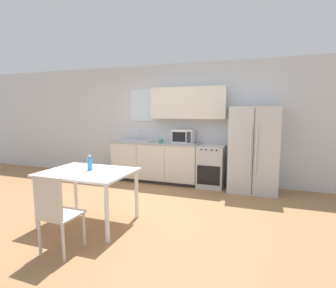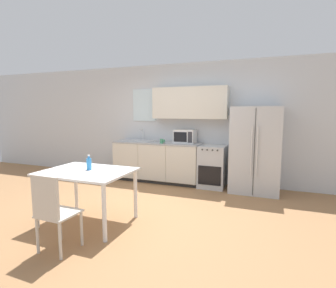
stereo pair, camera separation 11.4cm
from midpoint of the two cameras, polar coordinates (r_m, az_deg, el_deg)
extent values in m
plane|color=#9E7047|center=(4.53, -7.07, -13.90)|extent=(12.00, 12.00, 0.00)
cube|color=silver|center=(6.15, 1.43, 4.62)|extent=(12.00, 0.06, 2.70)
cube|color=silver|center=(6.43, -6.12, 8.41)|extent=(0.59, 0.04, 0.76)
cube|color=beige|center=(5.87, 3.88, 8.90)|extent=(1.67, 0.32, 0.69)
cube|color=#333333|center=(6.21, -3.11, -7.61)|extent=(2.02, 0.54, 0.08)
cube|color=beige|center=(6.09, -3.25, -3.63)|extent=(2.02, 0.60, 0.81)
cube|color=beige|center=(6.11, -10.19, -3.68)|extent=(0.65, 0.01, 0.79)
cube|color=beige|center=(5.81, -4.41, -4.15)|extent=(0.65, 0.01, 0.79)
cube|color=beige|center=(5.58, 1.93, -4.62)|extent=(0.65, 0.01, 0.79)
cube|color=#9EA0A5|center=(6.02, -3.27, 0.29)|extent=(2.04, 0.62, 0.03)
cube|color=#B7BABC|center=(5.73, 8.82, -4.77)|extent=(0.55, 0.60, 0.89)
cube|color=black|center=(5.46, 8.19, -6.78)|extent=(0.47, 0.01, 0.39)
cylinder|color=#262626|center=(5.39, 6.67, -1.20)|extent=(0.03, 0.02, 0.03)
cylinder|color=#262626|center=(5.37, 7.70, -1.24)|extent=(0.03, 0.02, 0.03)
cylinder|color=#262626|center=(5.35, 8.85, -1.30)|extent=(0.03, 0.02, 0.03)
cylinder|color=#262626|center=(5.33, 9.90, -1.35)|extent=(0.03, 0.02, 0.03)
cube|color=silver|center=(5.52, 17.59, -1.16)|extent=(0.95, 0.69, 1.71)
cube|color=#3F3F3F|center=(5.17, 17.45, -1.70)|extent=(0.01, 0.01, 1.65)
cylinder|color=silver|center=(5.14, 16.89, -1.34)|extent=(0.02, 0.02, 0.94)
cylinder|color=silver|center=(5.14, 18.01, -1.39)|extent=(0.02, 0.02, 0.94)
cube|color=#B7BABC|center=(6.21, -7.16, 0.68)|extent=(0.71, 0.46, 0.02)
cylinder|color=silver|center=(6.36, -6.42, 2.08)|extent=(0.02, 0.02, 0.26)
cylinder|color=silver|center=(6.29, -6.72, 3.09)|extent=(0.02, 0.14, 0.02)
cube|color=silver|center=(5.87, 2.87, 1.70)|extent=(0.46, 0.35, 0.29)
cube|color=black|center=(5.72, 1.82, 1.56)|extent=(0.29, 0.01, 0.21)
cube|color=#2D2D33|center=(5.65, 3.95, 1.48)|extent=(0.09, 0.01, 0.23)
cylinder|color=#3F8C66|center=(5.75, -2.24, 0.63)|extent=(0.08, 0.08, 0.10)
torus|color=#3F8C66|center=(5.73, -1.68, 0.65)|extent=(0.02, 0.07, 0.07)
cube|color=white|center=(3.94, -17.84, -5.85)|extent=(1.24, 0.93, 0.03)
cylinder|color=white|center=(4.13, -27.48, -11.33)|extent=(0.06, 0.06, 0.74)
cylinder|color=white|center=(3.42, -14.12, -14.50)|extent=(0.06, 0.06, 0.74)
cylinder|color=white|center=(4.69, -20.13, -8.77)|extent=(0.06, 0.06, 0.74)
cylinder|color=white|center=(4.08, -7.68, -10.75)|extent=(0.06, 0.06, 0.74)
cube|color=beige|center=(3.38, -23.08, -13.96)|extent=(0.41, 0.41, 0.02)
cube|color=beige|center=(3.18, -25.63, -10.65)|extent=(0.37, 0.05, 0.48)
cylinder|color=beige|center=(3.69, -22.95, -15.92)|extent=(0.03, 0.03, 0.43)
cylinder|color=beige|center=(3.47, -18.74, -17.19)|extent=(0.03, 0.03, 0.43)
cylinder|color=beige|center=(3.47, -27.05, -17.60)|extent=(0.03, 0.03, 0.43)
cylinder|color=beige|center=(3.25, -22.81, -19.17)|extent=(0.03, 0.03, 0.43)
cylinder|color=#338CD8|center=(3.97, -17.44, -4.29)|extent=(0.07, 0.07, 0.17)
cylinder|color=#338CD8|center=(3.95, -17.50, -2.84)|extent=(0.03, 0.03, 0.03)
cylinder|color=white|center=(3.94, -17.51, -2.47)|extent=(0.04, 0.04, 0.02)
camera|label=1|loc=(0.06, -90.71, -0.09)|focal=28.00mm
camera|label=2|loc=(0.06, 89.29, 0.09)|focal=28.00mm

